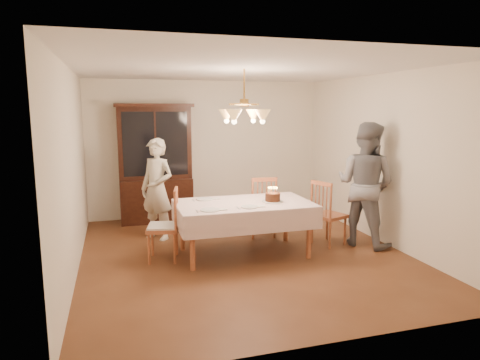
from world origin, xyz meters
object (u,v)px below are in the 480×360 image
object	(u,v)px
chair_far_side	(262,210)
birthday_cake	(273,198)
dining_table	(244,208)
elderly_woman	(157,189)
china_hutch	(155,165)

from	to	relation	value
chair_far_side	birthday_cake	distance (m)	0.93
dining_table	chair_far_side	bearing A→B (deg)	55.06
chair_far_side	birthday_cake	world-z (taller)	chair_far_side
elderly_woman	birthday_cake	bearing A→B (deg)	6.97
china_hutch	chair_far_side	size ratio (longest dim) A/B	2.16
dining_table	elderly_woman	bearing A→B (deg)	134.79
china_hutch	chair_far_side	distance (m)	2.23
chair_far_side	elderly_woman	distance (m)	1.72
dining_table	elderly_woman	distance (m)	1.57
birthday_cake	chair_far_side	bearing A→B (deg)	80.96
china_hutch	birthday_cake	bearing A→B (deg)	-58.51
dining_table	china_hutch	distance (m)	2.50
birthday_cake	elderly_woman	bearing A→B (deg)	141.85
dining_table	chair_far_side	world-z (taller)	chair_far_side
chair_far_side	elderly_woman	size ratio (longest dim) A/B	0.62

